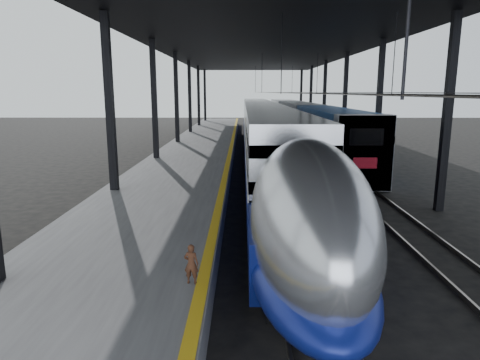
{
  "coord_description": "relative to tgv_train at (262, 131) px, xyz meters",
  "views": [
    {
      "loc": [
        0.27,
        -14.72,
        5.53
      ],
      "look_at": [
        0.16,
        2.39,
        2.0
      ],
      "focal_mm": 32.0,
      "sensor_mm": 36.0,
      "label": 1
    }
  ],
  "objects": [
    {
      "name": "child",
      "position": [
        -2.96,
        -28.65,
        -0.61
      ],
      "size": [
        0.4,
        0.3,
        0.99
      ],
      "primitive_type": "imported",
      "rotation": [
        0.0,
        0.0,
        2.96
      ],
      "color": "#472617",
      "rests_on": "platform"
    },
    {
      "name": "second_train",
      "position": [
        5.0,
        12.31,
        0.08
      ],
      "size": [
        3.13,
        56.05,
        4.31
      ],
      "color": "#164691",
      "rests_on": "ground"
    },
    {
      "name": "ground",
      "position": [
        -2.0,
        -23.52,
        -2.11
      ],
      "size": [
        160.0,
        160.0,
        0.0
      ],
      "primitive_type": "plane",
      "color": "black",
      "rests_on": "ground"
    },
    {
      "name": "yellow_strip",
      "position": [
        -2.7,
        -3.52,
        -1.11
      ],
      "size": [
        0.3,
        80.0,
        0.01
      ],
      "primitive_type": "cube",
      "color": "gold",
      "rests_on": "platform"
    },
    {
      "name": "tgv_train",
      "position": [
        0.0,
        0.0,
        0.0
      ],
      "size": [
        3.15,
        65.2,
        4.51
      ],
      "color": "silver",
      "rests_on": "ground"
    },
    {
      "name": "rails",
      "position": [
        2.5,
        -3.52,
        -2.03
      ],
      "size": [
        6.52,
        80.0,
        0.16
      ],
      "color": "slate",
      "rests_on": "ground"
    },
    {
      "name": "platform",
      "position": [
        -5.5,
        -3.52,
        -1.61
      ],
      "size": [
        6.0,
        80.0,
        1.0
      ],
      "primitive_type": "cube",
      "color": "#4C4C4F",
      "rests_on": "ground"
    },
    {
      "name": "canopy",
      "position": [
        -0.1,
        -3.52,
        7.0
      ],
      "size": [
        18.0,
        75.0,
        9.47
      ],
      "color": "black",
      "rests_on": "ground"
    }
  ]
}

